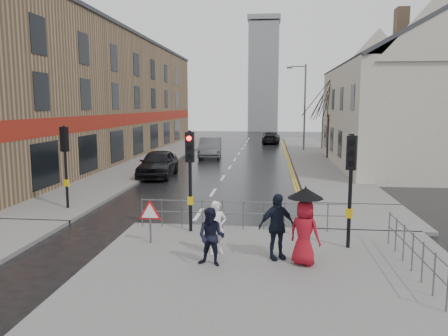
% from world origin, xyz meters
% --- Properties ---
extents(ground, '(120.00, 120.00, 0.00)m').
position_xyz_m(ground, '(0.00, 0.00, 0.00)').
color(ground, black).
rests_on(ground, ground).
extents(near_pavement, '(10.00, 9.00, 0.14)m').
position_xyz_m(near_pavement, '(3.00, -3.50, 0.07)').
color(near_pavement, '#605E5B').
rests_on(near_pavement, ground).
extents(left_pavement, '(4.00, 44.00, 0.14)m').
position_xyz_m(left_pavement, '(-6.50, 23.00, 0.07)').
color(left_pavement, '#605E5B').
rests_on(left_pavement, ground).
extents(right_pavement, '(4.00, 40.00, 0.14)m').
position_xyz_m(right_pavement, '(6.50, 25.00, 0.07)').
color(right_pavement, '#605E5B').
rests_on(right_pavement, ground).
extents(pavement_bridge_right, '(4.00, 4.20, 0.14)m').
position_xyz_m(pavement_bridge_right, '(6.50, 3.00, 0.07)').
color(pavement_bridge_right, '#605E5B').
rests_on(pavement_bridge_right, ground).
extents(building_left_terrace, '(8.00, 42.00, 10.00)m').
position_xyz_m(building_left_terrace, '(-12.00, 22.00, 5.00)').
color(building_left_terrace, '#8F7253').
rests_on(building_left_terrace, ground).
extents(building_right_cream, '(9.00, 16.40, 10.10)m').
position_xyz_m(building_right_cream, '(12.00, 18.00, 4.78)').
color(building_right_cream, '#B3AB9C').
rests_on(building_right_cream, ground).
extents(church_tower, '(5.00, 5.00, 18.00)m').
position_xyz_m(church_tower, '(1.50, 62.00, 9.00)').
color(church_tower, gray).
rests_on(church_tower, ground).
extents(traffic_signal_near_left, '(0.28, 0.27, 3.40)m').
position_xyz_m(traffic_signal_near_left, '(0.20, 0.20, 2.46)').
color(traffic_signal_near_left, black).
rests_on(traffic_signal_near_left, near_pavement).
extents(traffic_signal_near_right, '(0.34, 0.33, 3.40)m').
position_xyz_m(traffic_signal_near_right, '(5.20, -1.00, 2.46)').
color(traffic_signal_near_right, black).
rests_on(traffic_signal_near_right, near_pavement).
extents(traffic_signal_far_left, '(0.34, 0.33, 3.40)m').
position_xyz_m(traffic_signal_far_left, '(-5.50, 3.00, 2.46)').
color(traffic_signal_far_left, black).
rests_on(traffic_signal_far_left, left_pavement).
extents(guard_railing_front, '(7.14, 0.04, 1.00)m').
position_xyz_m(guard_railing_front, '(1.95, 0.60, 0.86)').
color(guard_railing_front, '#595B5E').
rests_on(guard_railing_front, near_pavement).
extents(guard_railing_side, '(0.04, 4.54, 1.00)m').
position_xyz_m(guard_railing_side, '(6.50, -2.75, 0.84)').
color(guard_railing_side, '#595B5E').
rests_on(guard_railing_side, near_pavement).
extents(warning_sign, '(0.80, 0.07, 1.35)m').
position_xyz_m(warning_sign, '(-0.80, -1.21, 1.04)').
color(warning_sign, '#595B5E').
rests_on(warning_sign, near_pavement).
extents(street_lamp, '(1.83, 0.25, 8.00)m').
position_xyz_m(street_lamp, '(5.82, 28.00, 4.71)').
color(street_lamp, '#595B5E').
rests_on(street_lamp, right_pavement).
extents(tree_near, '(2.40, 2.40, 6.58)m').
position_xyz_m(tree_near, '(7.50, 22.00, 5.14)').
color(tree_near, '#2E2219').
rests_on(tree_near, right_pavement).
extents(tree_far, '(2.40, 2.40, 5.64)m').
position_xyz_m(tree_far, '(8.00, 30.00, 4.42)').
color(tree_far, '#2E2219').
rests_on(tree_far, right_pavement).
extents(pedestrian_a, '(0.65, 0.54, 1.53)m').
position_xyz_m(pedestrian_a, '(1.36, -1.97, 0.91)').
color(pedestrian_a, white).
rests_on(pedestrian_a, near_pavement).
extents(pedestrian_b, '(0.86, 0.73, 1.55)m').
position_xyz_m(pedestrian_b, '(1.33, -2.90, 0.92)').
color(pedestrian_b, black).
rests_on(pedestrian_b, near_pavement).
extents(pedestrian_with_umbrella, '(1.02, 0.96, 2.09)m').
position_xyz_m(pedestrian_with_umbrella, '(3.78, -2.58, 1.27)').
color(pedestrian_with_umbrella, maroon).
rests_on(pedestrian_with_umbrella, near_pavement).
extents(pedestrian_d, '(1.16, 0.87, 1.84)m').
position_xyz_m(pedestrian_d, '(3.05, -2.20, 1.06)').
color(pedestrian_d, black).
rests_on(pedestrian_d, near_pavement).
extents(car_parked, '(2.13, 4.92, 1.65)m').
position_xyz_m(car_parked, '(-4.00, 12.00, 0.83)').
color(car_parked, black).
rests_on(car_parked, ground).
extents(car_mid, '(2.16, 5.15, 1.65)m').
position_xyz_m(car_mid, '(-2.21, 22.40, 0.83)').
color(car_mid, '#494B4F').
rests_on(car_mid, ground).
extents(car_far, '(2.17, 4.78, 1.36)m').
position_xyz_m(car_far, '(2.92, 36.62, 0.68)').
color(car_far, black).
rests_on(car_far, ground).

